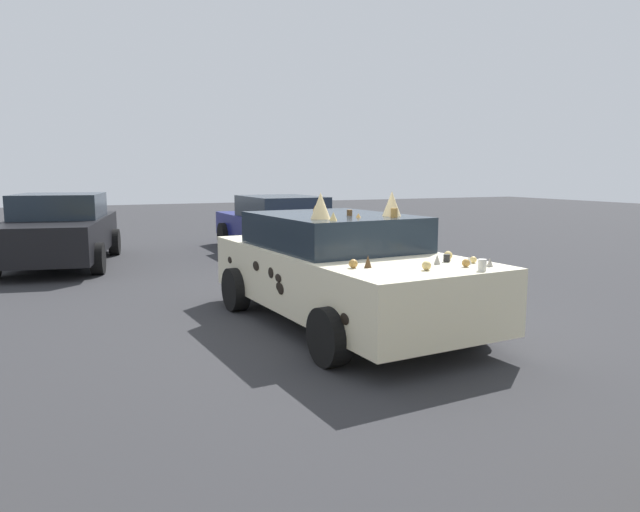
# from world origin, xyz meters

# --- Properties ---
(ground_plane) EXTENTS (60.00, 60.00, 0.00)m
(ground_plane) POSITION_xyz_m (0.00, 0.00, 0.00)
(ground_plane) COLOR #2D2D30
(art_car_decorated) EXTENTS (4.45, 2.30, 1.70)m
(art_car_decorated) POSITION_xyz_m (0.04, 0.00, 0.72)
(art_car_decorated) COLOR beige
(art_car_decorated) RESTS_ON ground
(parked_sedan_behind_left) EXTENTS (4.68, 2.67, 1.48)m
(parked_sedan_behind_left) POSITION_xyz_m (6.74, 3.22, 0.73)
(parked_sedan_behind_left) COLOR black
(parked_sedan_behind_left) RESTS_ON ground
(parked_sedan_near_right) EXTENTS (4.54, 2.07, 1.37)m
(parked_sedan_near_right) POSITION_xyz_m (6.81, -1.62, 0.70)
(parked_sedan_near_right) COLOR navy
(parked_sedan_near_right) RESTS_ON ground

